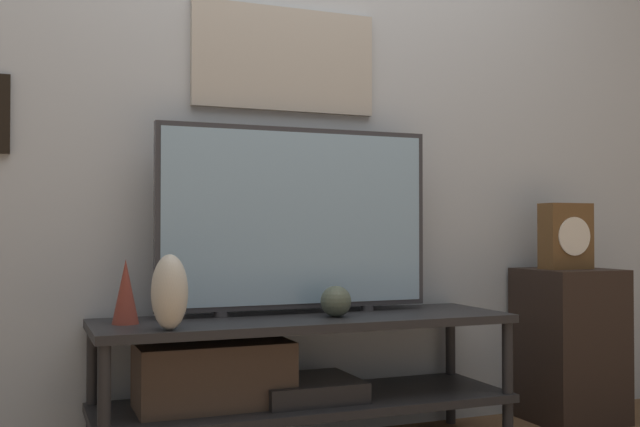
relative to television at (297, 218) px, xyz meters
The scene contains 8 objects.
wall_back 0.54m from the television, 91.52° to the left, with size 6.40×0.08×2.70m.
media_console 0.55m from the television, 140.34° to the right, with size 1.49×0.45×0.49m.
television is the anchor object (origin of this frame).
vase_slim_bronze 0.67m from the television, behind, with size 0.09×0.09×0.21m.
vase_round_glass 0.34m from the television, 56.20° to the right, with size 0.11×0.11×0.11m.
vase_urn_stoneware 0.63m from the television, 152.54° to the right, with size 0.11×0.12×0.23m.
side_table 1.31m from the television, ahead, with size 0.36×0.35×0.64m.
mantel_clock 1.19m from the television, ahead, with size 0.21×0.11×0.28m.
Camera 1 is at (-0.94, -2.23, 0.81)m, focal length 42.00 mm.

